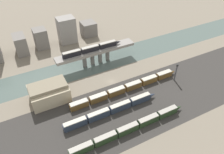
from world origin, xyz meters
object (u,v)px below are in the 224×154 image
Objects in this scene: train_yard_far at (127,88)px; signal_tower at (176,73)px; train_on_bridge at (92,48)px; train_yard_mid at (112,110)px; train_yard_near at (130,128)px; warehouse_building at (49,92)px.

train_yard_far is 5.98× the size of signal_tower.
train_yard_mid is (-8.98, -44.39, -9.91)m from train_on_bridge.
train_on_bridge is at bearing 83.59° from train_yard_near.
signal_tower is at bearing -9.80° from train_yard_far.
train_yard_near is 3.07× the size of warehouse_building.
train_yard_near reaches higher than train_yard_far.
train_on_bridge is 53.72m from signal_tower.
train_yard_far is at bearing 35.86° from train_yard_mid.
train_on_bridge is 40.39m from warehouse_building.
warehouse_building reaches higher than train_yard_near.
signal_tower reaches higher than train_yard_near.
train_on_bridge reaches higher than train_yard_near.
signal_tower is (71.49, -18.32, 0.75)m from warehouse_building.
warehouse_building is at bearing 165.62° from signal_tower.
signal_tower is at bearing 24.75° from train_yard_near.
train_yard_far is at bearing -78.56° from train_on_bridge.
warehouse_building is at bearing 136.16° from train_yard_mid.
train_yard_mid is at bearing -43.84° from warehouse_building.
warehouse_building reaches higher than train_yard_far.
train_yard_mid is 35.34m from warehouse_building.
train_on_bridge is 35.22m from train_yard_far.
train_on_bridge is 3.50× the size of signal_tower.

